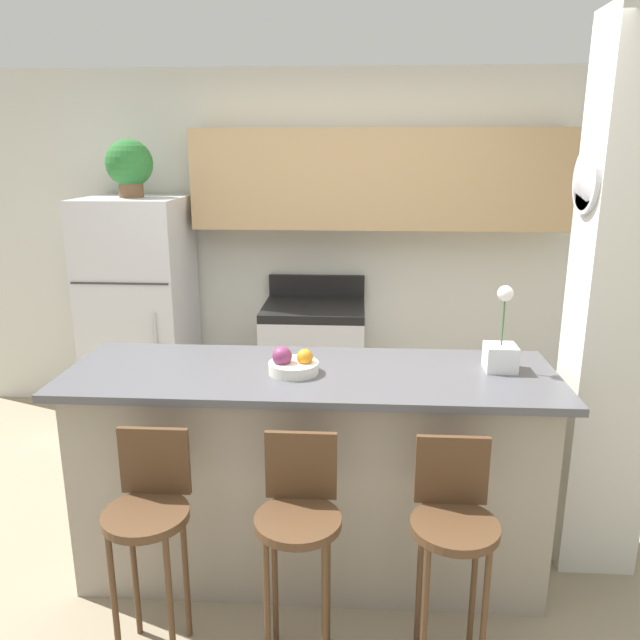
{
  "coord_description": "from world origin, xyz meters",
  "views": [
    {
      "loc": [
        0.21,
        -2.65,
        1.97
      ],
      "look_at": [
        0.0,
        0.7,
        1.06
      ],
      "focal_mm": 35.0,
      "sensor_mm": 36.0,
      "label": 1
    }
  ],
  "objects": [
    {
      "name": "potted_plant_on_fridge",
      "position": [
        -1.36,
        1.62,
        1.88
      ],
      "size": [
        0.32,
        0.32,
        0.39
      ],
      "color": "brown",
      "rests_on": "refrigerator"
    },
    {
      "name": "stove_range",
      "position": [
        -0.11,
        1.66,
        0.46
      ],
      "size": [
        0.72,
        0.65,
        1.07
      ],
      "color": "silver",
      "rests_on": "ground_plane"
    },
    {
      "name": "ground_plane",
      "position": [
        0.0,
        0.0,
        0.0
      ],
      "size": [
        14.0,
        14.0,
        0.0
      ],
      "primitive_type": "plane",
      "color": "gray"
    },
    {
      "name": "fruit_bowl",
      "position": [
        -0.08,
        -0.03,
        1.05
      ],
      "size": [
        0.22,
        0.22,
        0.12
      ],
      "color": "silver",
      "rests_on": "counter_bar"
    },
    {
      "name": "orchid_vase",
      "position": [
        0.86,
        0.07,
        1.11
      ],
      "size": [
        0.14,
        0.14,
        0.39
      ],
      "color": "white",
      "rests_on": "counter_bar"
    },
    {
      "name": "bar_stool_right",
      "position": [
        0.58,
        -0.57,
        0.61
      ],
      "size": [
        0.33,
        0.33,
        0.93
      ],
      "color": "#4C331E",
      "rests_on": "ground_plane"
    },
    {
      "name": "bar_stool_mid",
      "position": [
        0.0,
        -0.57,
        0.61
      ],
      "size": [
        0.33,
        0.33,
        0.93
      ],
      "color": "#4C331E",
      "rests_on": "ground_plane"
    },
    {
      "name": "pillar_right",
      "position": [
        1.38,
        0.17,
        1.28
      ],
      "size": [
        0.38,
        0.32,
        2.55
      ],
      "color": "silver",
      "rests_on": "ground_plane"
    },
    {
      "name": "bar_stool_left",
      "position": [
        -0.58,
        -0.57,
        0.61
      ],
      "size": [
        0.33,
        0.33,
        0.93
      ],
      "color": "#4C331E",
      "rests_on": "ground_plane"
    },
    {
      "name": "counter_bar",
      "position": [
        0.0,
        0.0,
        0.51
      ],
      "size": [
        2.22,
        0.73,
        1.01
      ],
      "color": "gray",
      "rests_on": "ground_plane"
    },
    {
      "name": "refrigerator",
      "position": [
        -1.36,
        1.62,
        0.83
      ],
      "size": [
        0.69,
        0.72,
        1.67
      ],
      "color": "silver",
      "rests_on": "ground_plane"
    },
    {
      "name": "wall_back",
      "position": [
        0.13,
        1.95,
        1.48
      ],
      "size": [
        5.6,
        0.38,
        2.55
      ],
      "color": "silver",
      "rests_on": "ground_plane"
    }
  ]
}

